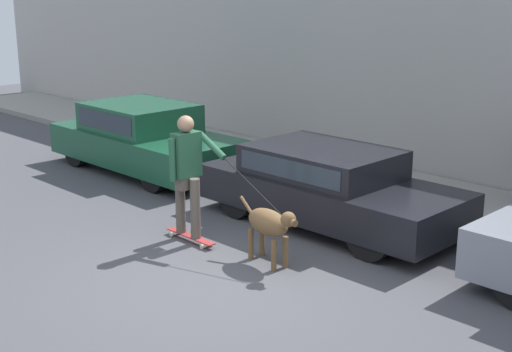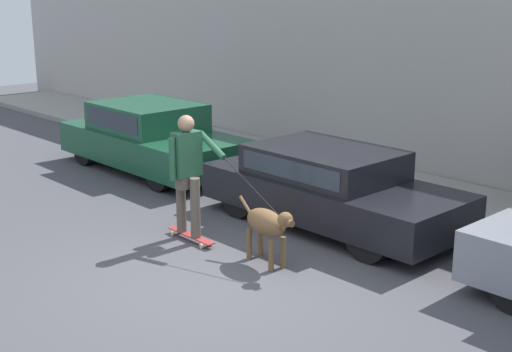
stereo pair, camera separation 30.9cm
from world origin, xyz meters
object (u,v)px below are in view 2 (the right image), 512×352
Objects in this scene: parked_car_1 at (330,188)px; skateboarder at (188,170)px; parked_car_0 at (152,138)px; dog at (267,224)px.

parked_car_1 is 1.82× the size of skateboarder.
parked_car_1 is at bearing 0.46° from parked_car_0.
skateboarder is (-0.92, -1.91, 0.44)m from parked_car_1.
parked_car_0 is 4.51m from parked_car_1.
parked_car_0 is 1.85× the size of skateboarder.
dog is at bearing 8.98° from skateboarder.
parked_car_0 reaches higher than dog.
parked_car_1 is at bearing 65.83° from skateboarder.
dog is (4.97, -1.73, -0.08)m from parked_car_0.
dog is at bearing -18.69° from parked_car_0.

